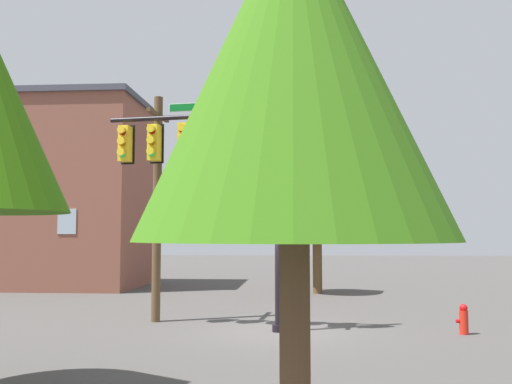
{
  "coord_description": "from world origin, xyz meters",
  "views": [
    {
      "loc": [
        -0.54,
        16.09,
        2.73
      ],
      "look_at": [
        0.68,
        -0.48,
        4.01
      ],
      "focal_mm": 39.3,
      "sensor_mm": 36.0,
      "label": 1
    }
  ],
  "objects_px": {
    "tree_near": "(293,68)",
    "brick_building": "(61,193)",
    "tree_far": "(317,196)",
    "signal_pole_assembly": "(222,161)",
    "fire_hydrant": "(464,319)",
    "utility_pole": "(157,204)"
  },
  "relations": [
    {
      "from": "tree_far",
      "to": "brick_building",
      "type": "relative_size",
      "value": 0.64
    },
    {
      "from": "utility_pole",
      "to": "tree_far",
      "type": "bearing_deg",
      "value": -121.08
    },
    {
      "from": "signal_pole_assembly",
      "to": "tree_near",
      "type": "height_order",
      "value": "signal_pole_assembly"
    },
    {
      "from": "tree_far",
      "to": "brick_building",
      "type": "height_order",
      "value": "brick_building"
    },
    {
      "from": "fire_hydrant",
      "to": "tree_near",
      "type": "bearing_deg",
      "value": 66.21
    },
    {
      "from": "signal_pole_assembly",
      "to": "tree_near",
      "type": "distance_m",
      "value": 10.95
    },
    {
      "from": "fire_hydrant",
      "to": "tree_far",
      "type": "xyz_separation_m",
      "value": [
        3.63,
        -10.61,
        4.16
      ]
    },
    {
      "from": "fire_hydrant",
      "to": "brick_building",
      "type": "distance_m",
      "value": 22.06
    },
    {
      "from": "utility_pole",
      "to": "brick_building",
      "type": "bearing_deg",
      "value": -54.47
    },
    {
      "from": "utility_pole",
      "to": "fire_hydrant",
      "type": "bearing_deg",
      "value": 169.87
    },
    {
      "from": "utility_pole",
      "to": "tree_far",
      "type": "height_order",
      "value": "utility_pole"
    },
    {
      "from": "signal_pole_assembly",
      "to": "utility_pole",
      "type": "xyz_separation_m",
      "value": [
        2.28,
        -1.32,
        -1.18
      ]
    },
    {
      "from": "fire_hydrant",
      "to": "brick_building",
      "type": "bearing_deg",
      "value": -37.15
    },
    {
      "from": "signal_pole_assembly",
      "to": "tree_near",
      "type": "xyz_separation_m",
      "value": [
        -2.18,
        10.72,
        -0.48
      ]
    },
    {
      "from": "signal_pole_assembly",
      "to": "fire_hydrant",
      "type": "bearing_deg",
      "value": 177.49
    },
    {
      "from": "utility_pole",
      "to": "tree_near",
      "type": "bearing_deg",
      "value": 110.29
    },
    {
      "from": "tree_near",
      "to": "brick_building",
      "type": "xyz_separation_m",
      "value": [
        12.61,
        -23.46,
        0.56
      ]
    },
    {
      "from": "utility_pole",
      "to": "tree_near",
      "type": "distance_m",
      "value": 12.86
    },
    {
      "from": "signal_pole_assembly",
      "to": "brick_building",
      "type": "distance_m",
      "value": 16.46
    },
    {
      "from": "signal_pole_assembly",
      "to": "tree_near",
      "type": "relative_size",
      "value": 1.14
    },
    {
      "from": "fire_hydrant",
      "to": "signal_pole_assembly",
      "type": "bearing_deg",
      "value": -2.51
    },
    {
      "from": "signal_pole_assembly",
      "to": "tree_near",
      "type": "bearing_deg",
      "value": 101.47
    }
  ]
}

